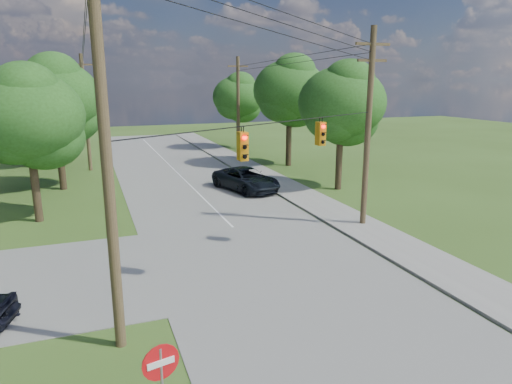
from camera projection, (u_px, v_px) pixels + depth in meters
name	position (u px, v px, depth m)	size (l,w,h in m)	color
ground	(267.00, 324.00, 15.04)	(140.00, 140.00, 0.00)	#36521B
main_road	(267.00, 261.00, 20.26)	(10.00, 100.00, 0.03)	gray
sidewalk_east	(393.00, 242.00, 22.51)	(2.60, 100.00, 0.12)	gray
pole_sw	(105.00, 141.00, 12.36)	(2.00, 0.32, 12.00)	brown
pole_ne	(368.00, 126.00, 24.01)	(2.00, 0.32, 10.50)	brown
pole_north_e	(238.00, 109.00, 44.13)	(2.00, 0.32, 10.00)	brown
pole_north_w	(86.00, 112.00, 39.44)	(2.00, 0.32, 10.00)	brown
power_lines	(213.00, 54.00, 23.86)	(13.93, 29.62, 4.93)	black
traffic_signals	(286.00, 139.00, 18.62)	(4.91, 3.27, 1.05)	orange
tree_w_near	(27.00, 116.00, 24.58)	(6.00, 6.00, 8.40)	#473623
tree_w_mid	(54.00, 98.00, 32.04)	(6.40, 6.40, 9.22)	#473623
tree_w_far	(37.00, 98.00, 40.55)	(6.00, 6.00, 8.73)	#473623
tree_e_near	(342.00, 103.00, 32.16)	(6.20, 6.20, 8.81)	#473623
tree_e_mid	(290.00, 90.00, 41.27)	(6.60, 6.60, 9.64)	#473623
tree_e_far	(238.00, 97.00, 52.10)	(5.80, 5.80, 8.32)	#473623
car_main_north	(246.00, 179.00, 33.03)	(2.68, 5.81, 1.62)	black
do_not_enter_sign	(161.00, 374.00, 9.61)	(0.82, 0.22, 2.49)	gray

